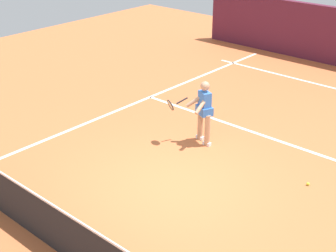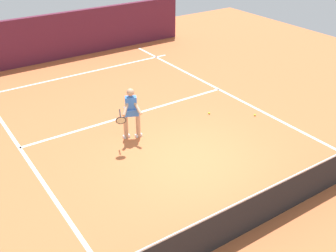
% 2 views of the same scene
% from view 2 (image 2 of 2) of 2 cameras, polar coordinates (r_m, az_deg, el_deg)
% --- Properties ---
extents(ground_plane, '(25.78, 25.78, 0.00)m').
position_cam_2_polar(ground_plane, '(11.11, 3.10, -4.55)').
color(ground_plane, '#C66638').
extents(court_back_wall, '(12.32, 0.24, 1.98)m').
position_cam_2_polar(court_back_wall, '(18.59, -15.28, 11.88)').
color(court_back_wall, '#561E33').
rests_on(court_back_wall, ground).
extents(baseline_marking, '(8.32, 0.10, 0.01)m').
position_cam_2_polar(baseline_marking, '(16.94, -12.22, 7.08)').
color(baseline_marking, white).
rests_on(baseline_marking, ground).
extents(service_line_marking, '(7.32, 0.10, 0.01)m').
position_cam_2_polar(service_line_marking, '(13.38, -4.97, 1.61)').
color(service_line_marking, white).
rests_on(service_line_marking, ground).
extents(sideline_left_marking, '(0.10, 17.83, 0.01)m').
position_cam_2_polar(sideline_left_marking, '(13.35, 15.76, 0.48)').
color(sideline_left_marking, white).
rests_on(sideline_left_marking, ground).
extents(sideline_right_marking, '(0.10, 17.83, 0.01)m').
position_cam_2_polar(sideline_right_marking, '(9.75, -14.72, -11.04)').
color(sideline_right_marking, white).
rests_on(sideline_right_marking, ground).
extents(court_net, '(8.00, 0.08, 1.03)m').
position_cam_2_polar(court_net, '(9.14, 14.36, -10.22)').
color(court_net, '#4C4C51').
rests_on(court_net, ground).
extents(tennis_player, '(1.02, 0.84, 1.55)m').
position_cam_2_polar(tennis_player, '(11.69, -5.17, 1.99)').
color(tennis_player, tan).
rests_on(tennis_player, ground).
extents(tennis_ball_near, '(0.07, 0.07, 0.07)m').
position_cam_2_polar(tennis_ball_near, '(13.53, 12.00, 1.51)').
color(tennis_ball_near, '#D1E533').
rests_on(tennis_ball_near, ground).
extents(tennis_ball_mid, '(0.07, 0.07, 0.07)m').
position_cam_2_polar(tennis_ball_mid, '(13.42, 5.75, 1.80)').
color(tennis_ball_mid, '#D1E533').
rests_on(tennis_ball_mid, ground).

